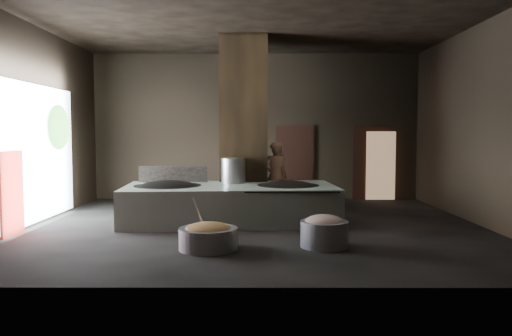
{
  "coord_description": "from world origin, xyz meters",
  "views": [
    {
      "loc": [
        0.05,
        -11.01,
        2.05
      ],
      "look_at": [
        0.01,
        0.5,
        1.25
      ],
      "focal_mm": 35.0,
      "sensor_mm": 36.0,
      "label": 1
    }
  ],
  "objects_px": {
    "wok_left": "(168,190)",
    "wok_right": "(288,189)",
    "veg_basin": "(208,239)",
    "hearth_platform": "(230,203)",
    "cook": "(275,177)",
    "stock_pot": "(234,171)",
    "meat_basin": "(324,234)"
  },
  "relations": [
    {
      "from": "cook",
      "to": "wok_left",
      "type": "bearing_deg",
      "value": 23.51
    },
    {
      "from": "veg_basin",
      "to": "meat_basin",
      "type": "distance_m",
      "value": 2.09
    },
    {
      "from": "hearth_platform",
      "to": "cook",
      "type": "xyz_separation_m",
      "value": [
        1.1,
        1.46,
        0.5
      ]
    },
    {
      "from": "hearth_platform",
      "to": "wok_right",
      "type": "distance_m",
      "value": 1.39
    },
    {
      "from": "stock_pot",
      "to": "cook",
      "type": "relative_size",
      "value": 0.34
    },
    {
      "from": "meat_basin",
      "to": "hearth_platform",
      "type": "bearing_deg",
      "value": 125.09
    },
    {
      "from": "wok_left",
      "to": "stock_pot",
      "type": "height_order",
      "value": "stock_pot"
    },
    {
      "from": "wok_right",
      "to": "meat_basin",
      "type": "relative_size",
      "value": 1.65
    },
    {
      "from": "cook",
      "to": "veg_basin",
      "type": "distance_m",
      "value": 4.54
    },
    {
      "from": "hearth_platform",
      "to": "cook",
      "type": "relative_size",
      "value": 2.64
    },
    {
      "from": "stock_pot",
      "to": "cook",
      "type": "distance_m",
      "value": 1.41
    },
    {
      "from": "wok_right",
      "to": "meat_basin",
      "type": "bearing_deg",
      "value": -79.57
    },
    {
      "from": "wok_left",
      "to": "wok_right",
      "type": "bearing_deg",
      "value": 2.05
    },
    {
      "from": "cook",
      "to": "veg_basin",
      "type": "height_order",
      "value": "cook"
    },
    {
      "from": "meat_basin",
      "to": "cook",
      "type": "bearing_deg",
      "value": 100.27
    },
    {
      "from": "wok_right",
      "to": "cook",
      "type": "distance_m",
      "value": 1.44
    },
    {
      "from": "wok_left",
      "to": "hearth_platform",
      "type": "bearing_deg",
      "value": 1.97
    },
    {
      "from": "veg_basin",
      "to": "wok_left",
      "type": "bearing_deg",
      "value": 113.63
    },
    {
      "from": "stock_pot",
      "to": "hearth_platform",
      "type": "bearing_deg",
      "value": -95.19
    },
    {
      "from": "hearth_platform",
      "to": "wok_left",
      "type": "distance_m",
      "value": 1.49
    },
    {
      "from": "cook",
      "to": "meat_basin",
      "type": "relative_size",
      "value": 2.13
    },
    {
      "from": "veg_basin",
      "to": "stock_pot",
      "type": "bearing_deg",
      "value": 85.08
    },
    {
      "from": "hearth_platform",
      "to": "stock_pot",
      "type": "bearing_deg",
      "value": 81.07
    },
    {
      "from": "hearth_platform",
      "to": "wok_right",
      "type": "relative_size",
      "value": 3.41
    },
    {
      "from": "meat_basin",
      "to": "wok_left",
      "type": "bearing_deg",
      "value": 142.0
    },
    {
      "from": "stock_pot",
      "to": "cook",
      "type": "height_order",
      "value": "cook"
    },
    {
      "from": "wok_right",
      "to": "veg_basin",
      "type": "relative_size",
      "value": 1.37
    },
    {
      "from": "wok_left",
      "to": "wok_right",
      "type": "height_order",
      "value": "wok_left"
    },
    {
      "from": "stock_pot",
      "to": "meat_basin",
      "type": "relative_size",
      "value": 0.73
    },
    {
      "from": "wok_left",
      "to": "veg_basin",
      "type": "distance_m",
      "value": 3.07
    },
    {
      "from": "stock_pot",
      "to": "veg_basin",
      "type": "distance_m",
      "value": 3.51
    },
    {
      "from": "veg_basin",
      "to": "meat_basin",
      "type": "relative_size",
      "value": 1.21
    }
  ]
}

